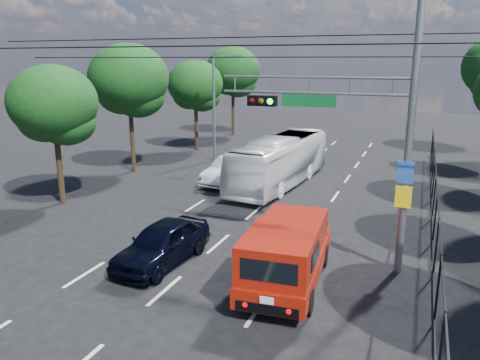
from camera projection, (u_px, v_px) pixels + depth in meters
The scene contains 13 objects.
lane_markings at pixel (267, 201), 23.21m from camera, with size 6.12×38.00×0.01m.
signal_mast at pixel (371, 111), 14.62m from camera, with size 6.43×0.39×9.50m.
streetlight_left at pixel (216, 103), 31.68m from camera, with size 2.09×0.22×7.08m.
utility_wires at pixel (225, 47), 16.75m from camera, with size 22.00×5.04×0.74m.
fence_right at pixel (435, 209), 18.62m from camera, with size 0.06×34.03×2.00m.
tree_left_b at pixel (55, 109), 21.73m from camera, with size 4.08×4.08×6.63m.
tree_left_c at pixel (130, 84), 28.05m from camera, with size 4.80×4.80×7.80m.
tree_left_d at pixel (196, 88), 35.29m from camera, with size 4.20×4.20×6.83m.
tree_left_e at pixel (233, 74), 42.37m from camera, with size 4.92×4.92×7.99m.
red_pickup at pixel (287, 252), 14.32m from camera, with size 2.39×5.66×2.06m.
navy_hatchback at pixel (162, 243), 15.96m from camera, with size 1.71×4.26×1.45m, color black.
white_bus at pixel (280, 161), 25.94m from camera, with size 2.29×9.80×2.73m, color silver.
white_van at pixel (232, 170), 26.43m from camera, with size 1.61×4.61×1.52m, color silver.
Camera 1 is at (6.84, -7.19, 6.80)m, focal length 35.00 mm.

